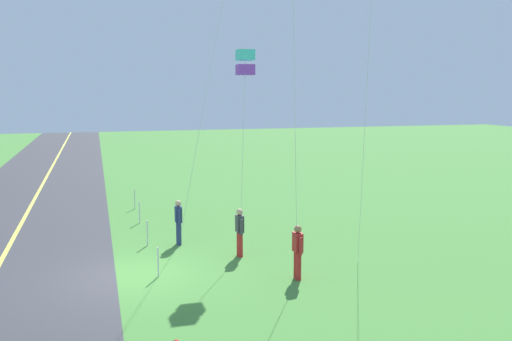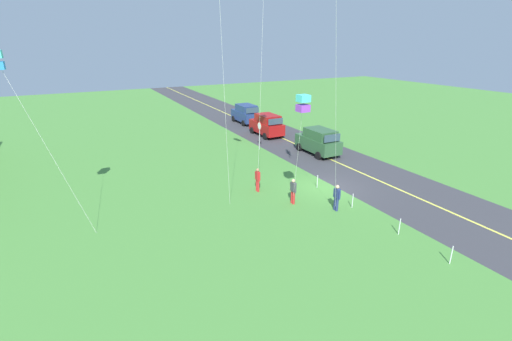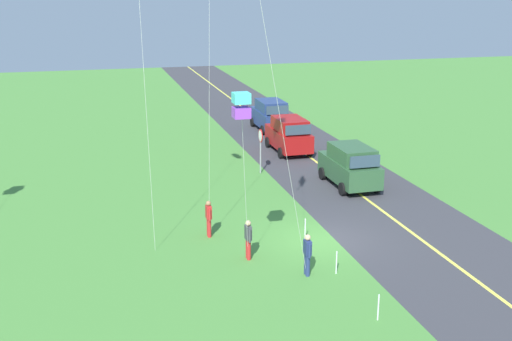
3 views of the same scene
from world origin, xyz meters
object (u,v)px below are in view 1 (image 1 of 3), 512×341
(person_adult_near, at_px, (240,231))
(person_adult_companion, at_px, (178,221))
(person_child_watcher, at_px, (298,250))
(kite_red_low, at_px, (245,63))

(person_adult_near, relative_size, person_adult_companion, 1.00)
(person_adult_companion, bearing_deg, person_child_watcher, -29.54)
(person_adult_companion, xyz_separation_m, kite_red_low, (0.44, 2.35, 5.51))
(person_adult_companion, relative_size, person_child_watcher, 1.00)
(person_adult_companion, xyz_separation_m, person_child_watcher, (4.61, 2.77, 0.00))
(person_adult_near, bearing_deg, person_adult_companion, 158.79)
(person_child_watcher, distance_m, kite_red_low, 6.92)
(person_adult_near, xyz_separation_m, person_adult_companion, (-1.95, -1.73, 0.00))
(person_adult_near, xyz_separation_m, person_child_watcher, (2.66, 1.04, 0.00))
(person_adult_companion, relative_size, kite_red_low, 0.23)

